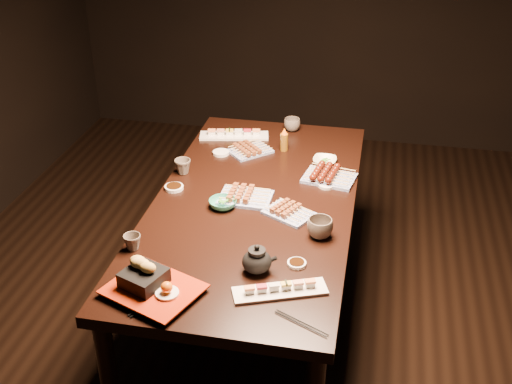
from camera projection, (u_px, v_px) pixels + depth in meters
ground at (275, 345)px, 3.17m from camera, size 5.00×5.00×0.00m
dining_table at (254, 268)px, 3.10m from camera, size 0.91×1.80×0.75m
sushi_platter_near at (280, 288)px, 2.33m from camera, size 0.36×0.22×0.04m
sushi_platter_far at (234, 133)px, 3.51m from camera, size 0.39×0.18×0.05m
yakitori_plate_center at (245, 194)px, 2.91m from camera, size 0.24×0.18×0.06m
yakitori_plate_right at (289, 210)px, 2.80m from camera, size 0.25×0.23×0.05m
yakitori_plate_left at (250, 148)px, 3.34m from camera, size 0.25×0.25×0.05m
tsukune_plate at (329, 174)px, 3.08m from camera, size 0.27×0.22×0.06m
edamame_bowl_green at (223, 204)px, 2.86m from camera, size 0.12×0.12×0.04m
edamame_bowl_cream at (325, 161)px, 3.23m from camera, size 0.12×0.12×0.03m
tempura_tray at (153, 281)px, 2.31m from camera, size 0.40×0.36×0.12m
teacup_near_left at (132, 242)px, 2.57m from camera, size 0.09×0.09×0.07m
teacup_mid_right at (320, 228)px, 2.64m from camera, size 0.14×0.14×0.08m
teacup_far_left at (183, 167)px, 3.13m from camera, size 0.10×0.10×0.07m
teacup_far_right at (292, 125)px, 3.57m from camera, size 0.11×0.11×0.07m
teapot at (257, 259)px, 2.43m from camera, size 0.16×0.16×0.11m
condiment_bottle at (284, 139)px, 3.34m from camera, size 0.05×0.05×0.13m
sauce_dish_west at (174, 187)px, 3.01m from camera, size 0.12×0.12×0.02m
sauce_dish_east at (326, 185)px, 3.03m from camera, size 0.09×0.09×0.01m
sauce_dish_se at (297, 264)px, 2.49m from camera, size 0.08×0.08×0.01m
sauce_dish_nw at (221, 153)px, 3.33m from camera, size 0.10×0.10×0.01m
chopsticks_near at (155, 302)px, 2.29m from camera, size 0.14×0.20×0.01m
chopsticks_se at (301, 323)px, 2.19m from camera, size 0.20×0.11×0.01m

